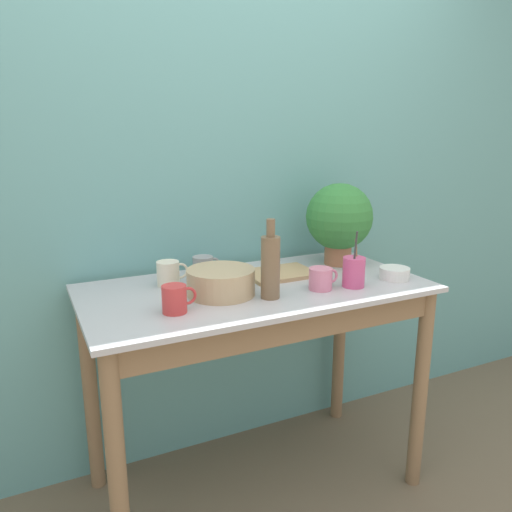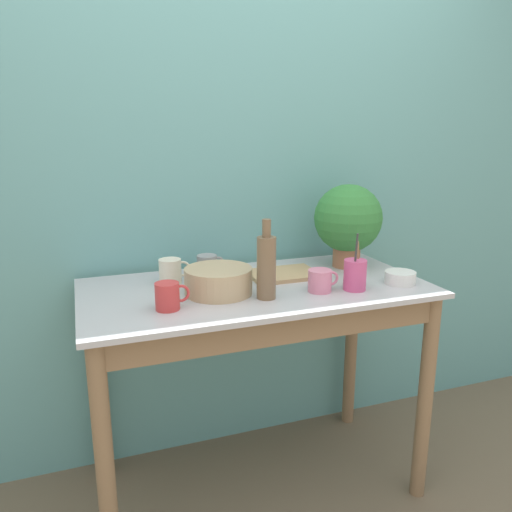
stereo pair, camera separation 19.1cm
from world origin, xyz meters
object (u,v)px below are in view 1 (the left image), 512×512
(bottle_tall, at_px, (270,266))
(mug_pink, at_px, (321,279))
(tray_board, at_px, (280,273))
(bowl_small_enamel_white, at_px, (394,273))
(mug_cream, at_px, (169,273))
(mug_grey, at_px, (203,266))
(mug_red, at_px, (175,299))
(bowl_wash_large, at_px, (221,282))
(utensil_cup, at_px, (354,272))
(potted_plant, at_px, (339,219))

(bottle_tall, bearing_deg, mug_pink, 1.08)
(tray_board, bearing_deg, bowl_small_enamel_white, -32.20)
(mug_cream, bearing_deg, mug_grey, 20.34)
(bottle_tall, distance_m, mug_red, 0.36)
(bottle_tall, distance_m, mug_pink, 0.23)
(bowl_small_enamel_white, bearing_deg, bottle_tall, 178.76)
(mug_grey, height_order, mug_pink, mug_grey)
(bowl_wash_large, xyz_separation_m, utensil_cup, (0.50, -0.13, 0.01))
(mug_red, relative_size, mug_cream, 0.95)
(potted_plant, relative_size, mug_red, 3.08)
(mug_grey, xyz_separation_m, utensil_cup, (0.48, -0.38, 0.02))
(bowl_wash_large, height_order, mug_grey, bowl_wash_large)
(bowl_wash_large, relative_size, mug_cream, 2.01)
(bottle_tall, xyz_separation_m, tray_board, (0.17, 0.24, -0.11))
(potted_plant, xyz_separation_m, bowl_wash_large, (-0.64, -0.17, -0.16))
(bottle_tall, xyz_separation_m, mug_cream, (-0.29, 0.30, -0.07))
(mug_cream, relative_size, utensil_cup, 0.56)
(bowl_wash_large, bearing_deg, bowl_small_enamel_white, -9.81)
(mug_cream, distance_m, bowl_small_enamel_white, 0.91)
(mug_red, distance_m, utensil_cup, 0.70)
(mug_grey, bearing_deg, bowl_small_enamel_white, -28.54)
(mug_grey, bearing_deg, mug_pink, -46.17)
(bowl_wash_large, distance_m, bottle_tall, 0.20)
(bottle_tall, height_order, mug_red, bottle_tall)
(mug_cream, height_order, mug_pink, mug_cream)
(mug_grey, relative_size, mug_pink, 0.97)
(mug_cream, bearing_deg, potted_plant, -1.34)
(bowl_wash_large, xyz_separation_m, bowl_small_enamel_white, (0.71, -0.12, -0.02))
(bottle_tall, distance_m, utensil_cup, 0.36)
(mug_red, height_order, mug_grey, mug_red)
(mug_grey, distance_m, utensil_cup, 0.61)
(mug_grey, bearing_deg, bottle_tall, -71.06)
(mug_red, bearing_deg, mug_pink, 0.02)
(mug_pink, bearing_deg, utensil_cup, -11.05)
(potted_plant, xyz_separation_m, mug_grey, (-0.61, 0.08, -0.17))
(potted_plant, xyz_separation_m, utensil_cup, (-0.14, -0.30, -0.15))
(mug_red, bearing_deg, bottle_tall, -0.64)
(bowl_wash_large, distance_m, mug_red, 0.23)
(bowl_wash_large, relative_size, mug_pink, 2.06)
(potted_plant, xyz_separation_m, mug_red, (-0.84, -0.28, -0.16))
(mug_cream, distance_m, tray_board, 0.46)
(bottle_tall, relative_size, utensil_cup, 1.29)
(potted_plant, xyz_separation_m, mug_pink, (-0.27, -0.28, -0.17))
(mug_red, relative_size, mug_pink, 0.97)
(mug_red, bearing_deg, mug_grey, 57.38)
(mug_grey, relative_size, tray_board, 0.42)
(potted_plant, height_order, bottle_tall, potted_plant)
(mug_cream, relative_size, tray_board, 0.44)
(tray_board, bearing_deg, mug_red, -155.85)
(utensil_cup, bearing_deg, bowl_wash_large, 165.13)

